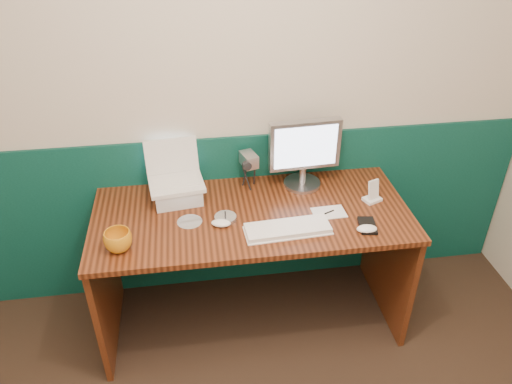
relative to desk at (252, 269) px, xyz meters
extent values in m
cube|color=beige|center=(-0.11, 0.37, 0.88)|extent=(3.50, 0.04, 2.50)
cube|color=#07332C|center=(-0.11, 0.36, 0.12)|extent=(3.48, 0.02, 1.00)
cube|color=black|center=(0.00, 0.00, 0.00)|extent=(1.60, 0.70, 0.75)
cube|color=silver|center=(-0.37, 0.17, 0.42)|extent=(0.26, 0.23, 0.08)
cube|color=white|center=(0.15, -0.18, 0.39)|extent=(0.41, 0.16, 0.02)
ellipsoid|color=white|center=(0.52, -0.24, 0.39)|extent=(0.10, 0.06, 0.03)
ellipsoid|color=white|center=(-0.16, -0.09, 0.39)|extent=(0.11, 0.08, 0.03)
imported|color=#C67912|center=(-0.64, -0.20, 0.42)|extent=(0.15, 0.15, 0.10)
cylinder|color=silver|center=(-0.14, -0.04, 0.39)|extent=(0.11, 0.11, 0.02)
cylinder|color=silver|center=(-0.31, -0.03, 0.38)|extent=(0.12, 0.12, 0.00)
cylinder|color=black|center=(0.34, -0.08, 0.38)|extent=(0.15, 0.07, 0.01)
cube|color=silver|center=(0.38, -0.06, 0.38)|extent=(0.17, 0.12, 0.00)
cube|color=white|center=(0.64, 0.02, 0.38)|extent=(0.11, 0.09, 0.02)
cube|color=silver|center=(0.64, 0.02, 0.44)|extent=(0.07, 0.05, 0.10)
cube|color=black|center=(0.54, -0.20, 0.38)|extent=(0.10, 0.14, 0.02)
camera|label=1|loc=(-0.27, -2.04, 1.83)|focal=35.00mm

